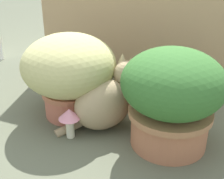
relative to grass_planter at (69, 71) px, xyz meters
The scene contains 6 objects.
ground_plane 0.27m from the grass_planter, 49.83° to the right, with size 6.00×6.00×0.00m, color #585C48.
cardboard_backdrop 0.54m from the grass_planter, 64.32° to the left, with size 1.29×0.03×0.81m, color tan.
grass_planter is the anchor object (origin of this frame).
leafy_planter 0.47m from the grass_planter, ahead, with size 0.39×0.39×0.39m.
cat 0.22m from the grass_planter, ahead, with size 0.32×0.32×0.32m.
mushroom_ornament_pink 0.23m from the grass_planter, 62.51° to the right, with size 0.09×0.09×0.13m.
Camera 1 is at (0.54, -0.94, 0.73)m, focal length 48.67 mm.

